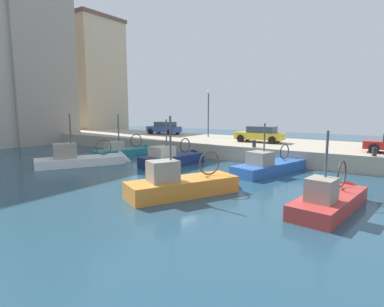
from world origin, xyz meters
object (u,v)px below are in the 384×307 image
Objects in this scene: parked_car_blue at (164,128)px; quay_streetlamp at (208,106)px; fishing_boat_blue at (273,170)px; fishing_boat_white at (86,163)px; fishing_boat_orange at (188,192)px; fishing_boat_navy at (175,163)px; fishing_boat_red at (332,205)px; mooring_bollard_mid at (374,152)px; fishing_boat_teal at (126,154)px; mooring_bollard_north at (254,144)px; parked_car_yellow at (260,134)px.

parked_car_blue is 0.83× the size of quay_streetlamp.
fishing_boat_blue is 13.50m from fishing_boat_white.
fishing_boat_navy is at bearing 41.28° from fishing_boat_orange.
fishing_boat_red is at bearing -141.31° from fishing_boat_blue.
mooring_bollard_mid is at bearing -72.27° from fishing_boat_navy.
fishing_boat_red is 19.17m from fishing_boat_teal.
fishing_boat_navy is 0.98× the size of fishing_boat_teal.
fishing_boat_navy is 10.83× the size of mooring_bollard_mid.
fishing_boat_red is (-4.48, -11.66, -0.00)m from fishing_boat_navy.
mooring_bollard_north is (10.17, 0.85, 1.35)m from fishing_boat_orange.
fishing_boat_blue reaches higher than mooring_bollard_mid.
parked_car_yellow is at bearing -106.47° from quay_streetlamp.
fishing_boat_teal is 11.09× the size of mooring_bollard_north.
fishing_boat_orange is at bearing -152.12° from quay_streetlamp.
fishing_boat_white is 12.75× the size of mooring_bollard_north.
parked_car_yellow is at bearing -57.92° from fishing_boat_teal.
fishing_boat_blue is at bearing -90.37° from fishing_boat_teal.
fishing_boat_red is 0.99× the size of fishing_boat_teal.
parked_car_yellow is 12.60m from parked_car_blue.
parked_car_yellow is 1.06× the size of parked_car_blue.
fishing_boat_white is at bearing 124.79° from fishing_boat_navy.
fishing_boat_red is at bearing -134.05° from quay_streetlamp.
fishing_boat_teal is (0.09, 13.61, -0.01)m from fishing_boat_blue.
fishing_boat_blue is 1.13× the size of fishing_boat_teal.
fishing_boat_teal is at bearing 97.78° from mooring_bollard_mid.
quay_streetlamp reaches higher than mooring_bollard_mid.
fishing_boat_navy is at bearing 155.47° from parked_car_yellow.
mooring_bollard_north is (-3.73, -1.02, -0.44)m from parked_car_yellow.
fishing_boat_orange reaches higher than fishing_boat_teal.
fishing_boat_blue is at bearing -117.76° from parked_car_blue.
fishing_boat_navy reaches higher than fishing_boat_blue.
mooring_bollard_north is 0.11× the size of quay_streetlamp.
mooring_bollard_north is (8.49, 7.10, 1.36)m from fishing_boat_red.
quay_streetlamp is at bearing 53.07° from mooring_bollard_north.
parked_car_blue is at bearing 55.42° from fishing_boat_red.
mooring_bollard_mid is at bearing -110.01° from quay_streetlamp.
parked_car_yellow is (11.55, -9.01, 1.77)m from fishing_boat_white.
mooring_bollard_north is at bearing 4.79° from fishing_boat_orange.
fishing_boat_teal is at bearing 12.07° from fishing_boat_white.
mooring_bollard_mid is (10.17, -7.15, 1.35)m from fishing_boat_orange.
fishing_boat_blue is 7.42m from fishing_boat_red.
parked_car_blue is at bearing 75.17° from mooring_bollard_mid.
quay_streetlamp is (14.14, 14.62, 4.34)m from fishing_boat_red.
mooring_bollard_mid is (7.82, -18.03, 1.33)m from fishing_boat_white.
fishing_boat_navy is at bearing 100.57° from fishing_boat_blue.
fishing_boat_white reaches higher than fishing_boat_teal.
fishing_boat_teal reaches higher than fishing_boat_blue.
fishing_boat_orange is 11.50× the size of mooring_bollard_mid.
fishing_boat_teal is (5.88, 18.25, -0.00)m from fishing_boat_red.
fishing_boat_red is 1.26× the size of quay_streetlamp.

